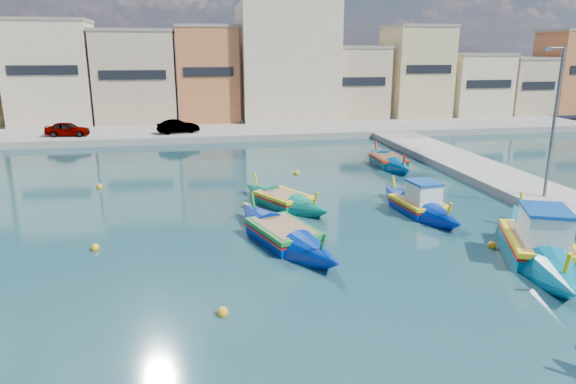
{
  "coord_description": "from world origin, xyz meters",
  "views": [
    {
      "loc": [
        -0.2,
        -16.71,
        7.75
      ],
      "look_at": [
        4.0,
        6.0,
        1.4
      ],
      "focal_mm": 32.0,
      "sensor_mm": 36.0,
      "label": 1
    }
  ],
  "objects_px": {
    "luzzu_turquoise_cabin": "(538,246)",
    "luzzu_blue_south": "(284,236)",
    "quay_street_lamp": "(553,122)",
    "luzzu_green": "(284,201)",
    "luzzu_blue_cabin": "(418,206)",
    "luzzu_cyan_mid": "(388,162)",
    "church_block": "(285,45)"
  },
  "relations": [
    {
      "from": "luzzu_green",
      "to": "luzzu_cyan_mid",
      "type": "bearing_deg",
      "value": 42.54
    },
    {
      "from": "church_block",
      "to": "luzzu_turquoise_cabin",
      "type": "bearing_deg",
      "value": -85.94
    },
    {
      "from": "luzzu_blue_south",
      "to": "church_block",
      "type": "bearing_deg",
      "value": 79.67
    },
    {
      "from": "luzzu_blue_cabin",
      "to": "church_block",
      "type": "bearing_deg",
      "value": 91.04
    },
    {
      "from": "luzzu_turquoise_cabin",
      "to": "luzzu_green",
      "type": "distance_m",
      "value": 12.11
    },
    {
      "from": "luzzu_cyan_mid",
      "to": "luzzu_turquoise_cabin",
      "type": "bearing_deg",
      "value": -90.99
    },
    {
      "from": "luzzu_turquoise_cabin",
      "to": "quay_street_lamp",
      "type": "bearing_deg",
      "value": 52.67
    },
    {
      "from": "luzzu_green",
      "to": "luzzu_blue_south",
      "type": "height_order",
      "value": "luzzu_blue_south"
    },
    {
      "from": "church_block",
      "to": "luzzu_turquoise_cabin",
      "type": "xyz_separation_m",
      "value": [
        2.84,
        -40.03,
        -8.02
      ]
    },
    {
      "from": "quay_street_lamp",
      "to": "luzzu_blue_cabin",
      "type": "distance_m",
      "value": 7.93
    },
    {
      "from": "luzzu_blue_cabin",
      "to": "luzzu_blue_south",
      "type": "xyz_separation_m",
      "value": [
        -7.31,
        -2.78,
        -0.05
      ]
    },
    {
      "from": "church_block",
      "to": "luzzu_blue_south",
      "type": "xyz_separation_m",
      "value": [
        -6.69,
        -36.71,
        -8.15
      ]
    },
    {
      "from": "quay_street_lamp",
      "to": "luzzu_green",
      "type": "bearing_deg",
      "value": 169.38
    },
    {
      "from": "luzzu_turquoise_cabin",
      "to": "luzzu_blue_south",
      "type": "height_order",
      "value": "luzzu_turquoise_cabin"
    },
    {
      "from": "luzzu_turquoise_cabin",
      "to": "luzzu_blue_south",
      "type": "bearing_deg",
      "value": 160.8
    },
    {
      "from": "luzzu_turquoise_cabin",
      "to": "luzzu_blue_south",
      "type": "distance_m",
      "value": 10.1
    },
    {
      "from": "luzzu_green",
      "to": "luzzu_blue_south",
      "type": "distance_m",
      "value": 5.27
    },
    {
      "from": "luzzu_blue_cabin",
      "to": "luzzu_cyan_mid",
      "type": "xyz_separation_m",
      "value": [
        2.52,
        10.58,
        -0.07
      ]
    },
    {
      "from": "luzzu_cyan_mid",
      "to": "church_block",
      "type": "bearing_deg",
      "value": 97.65
    },
    {
      "from": "church_block",
      "to": "luzzu_cyan_mid",
      "type": "height_order",
      "value": "church_block"
    },
    {
      "from": "luzzu_green",
      "to": "luzzu_blue_cabin",
      "type": "bearing_deg",
      "value": -20.64
    },
    {
      "from": "luzzu_turquoise_cabin",
      "to": "luzzu_blue_cabin",
      "type": "height_order",
      "value": "luzzu_turquoise_cabin"
    },
    {
      "from": "luzzu_turquoise_cabin",
      "to": "luzzu_cyan_mid",
      "type": "height_order",
      "value": "luzzu_turquoise_cabin"
    },
    {
      "from": "church_block",
      "to": "quay_street_lamp",
      "type": "relative_size",
      "value": 2.39
    },
    {
      "from": "church_block",
      "to": "luzzu_blue_cabin",
      "type": "distance_m",
      "value": 34.88
    },
    {
      "from": "luzzu_blue_cabin",
      "to": "luzzu_green",
      "type": "distance_m",
      "value": 6.83
    },
    {
      "from": "luzzu_blue_cabin",
      "to": "luzzu_blue_south",
      "type": "distance_m",
      "value": 7.82
    },
    {
      "from": "quay_street_lamp",
      "to": "luzzu_turquoise_cabin",
      "type": "xyz_separation_m",
      "value": [
        -4.6,
        -6.03,
        -3.95
      ]
    },
    {
      "from": "quay_street_lamp",
      "to": "luzzu_green",
      "type": "relative_size",
      "value": 1.15
    },
    {
      "from": "luzzu_green",
      "to": "luzzu_blue_south",
      "type": "xyz_separation_m",
      "value": [
        -0.92,
        -5.19,
        0.02
      ]
    },
    {
      "from": "quay_street_lamp",
      "to": "luzzu_green",
      "type": "xyz_separation_m",
      "value": [
        -13.22,
        2.48,
        -4.1
      ]
    },
    {
      "from": "luzzu_turquoise_cabin",
      "to": "luzzu_cyan_mid",
      "type": "distance_m",
      "value": 16.69
    }
  ]
}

